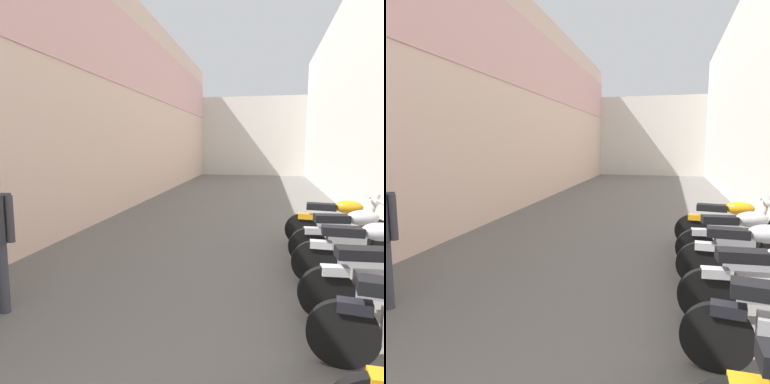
# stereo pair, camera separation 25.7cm
# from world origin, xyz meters

# --- Properties ---
(ground_plane) EXTENTS (39.25, 39.25, 0.00)m
(ground_plane) POSITION_xyz_m (0.00, 9.63, 0.00)
(ground_plane) COLOR #66635E
(building_left) EXTENTS (0.45, 23.25, 6.27)m
(building_left) POSITION_xyz_m (-3.30, 11.58, 3.17)
(building_left) COLOR beige
(building_left) RESTS_ON ground
(building_right) EXTENTS (0.45, 23.25, 6.45)m
(building_right) POSITION_xyz_m (3.31, 11.62, 3.22)
(building_right) COLOR beige
(building_right) RESTS_ON ground
(building_far_end) EXTENTS (9.22, 2.00, 4.75)m
(building_far_end) POSITION_xyz_m (0.00, 24.25, 2.38)
(building_far_end) COLOR beige
(building_far_end) RESTS_ON ground
(motorcycle_sixth) EXTENTS (1.85, 0.58, 1.04)m
(motorcycle_sixth) POSITION_xyz_m (2.17, 5.86, 0.50)
(motorcycle_sixth) COLOR black
(motorcycle_sixth) RESTS_ON ground
(motorcycle_seventh) EXTENTS (1.85, 0.58, 1.04)m
(motorcycle_seventh) POSITION_xyz_m (2.17, 6.74, 0.50)
(motorcycle_seventh) COLOR black
(motorcycle_seventh) RESTS_ON ground
(motorcycle_eighth) EXTENTS (1.84, 0.58, 1.04)m
(motorcycle_eighth) POSITION_xyz_m (2.17, 7.76, 0.50)
(motorcycle_eighth) COLOR black
(motorcycle_eighth) RESTS_ON ground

